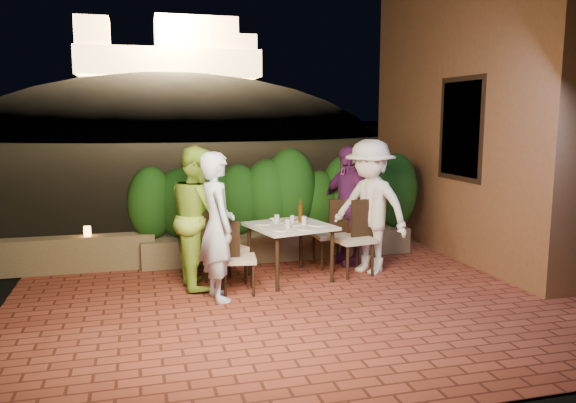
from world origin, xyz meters
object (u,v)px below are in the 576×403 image
object	(u,v)px
chair_left_back	(225,247)
diner_green	(199,217)
dining_table	(290,252)
diner_blue	(217,227)
chair_right_back	(330,233)
diner_white	(370,207)
diner_purple	(347,205)
bowl	(276,220)
parapet_lamp	(87,231)
chair_left_front	(239,257)
chair_right_front	(353,238)
beer_bottle	(300,211)

from	to	relation	value
chair_left_back	diner_green	bearing A→B (deg)	154.54
dining_table	diner_blue	xyz separation A→B (m)	(-1.06, -0.59, 0.52)
chair_right_back	diner_white	world-z (taller)	diner_white
diner_purple	diner_green	bearing A→B (deg)	-100.65
dining_table	diner_white	world-z (taller)	diner_white
bowl	chair_left_back	bearing A→B (deg)	-161.92
dining_table	bowl	distance (m)	0.49
diner_purple	parapet_lamp	xyz separation A→B (m)	(-3.71, 0.60, -0.31)
chair_left_front	diner_purple	xyz separation A→B (m)	(1.81, 0.97, 0.43)
chair_left_front	chair_right_back	size ratio (longest dim) A/B	0.91
chair_right_front	diner_green	xyz separation A→B (m)	(-2.11, 0.03, 0.39)
chair_left_back	beer_bottle	bearing A→B (deg)	-17.40
chair_left_front	bowl	bearing A→B (deg)	53.58
bowl	diner_green	size ratio (longest dim) A/B	0.10
chair_right_back	diner_purple	bearing A→B (deg)	-161.83
bowl	diner_green	bearing A→B (deg)	-167.66
chair_left_front	beer_bottle	bearing A→B (deg)	37.26
diner_blue	diner_green	size ratio (longest dim) A/B	0.98
beer_bottle	chair_right_back	bearing A→B (deg)	30.59
chair_left_back	diner_green	size ratio (longest dim) A/B	0.54
dining_table	chair_right_back	bearing A→B (deg)	31.92
chair_right_back	parapet_lamp	size ratio (longest dim) A/B	7.12
bowl	chair_right_front	world-z (taller)	chair_right_front
beer_bottle	chair_right_front	distance (m)	0.83
chair_left_back	diner_purple	xyz separation A→B (m)	(1.91, 0.55, 0.39)
diner_blue	diner_green	bearing A→B (deg)	4.94
diner_blue	dining_table	bearing A→B (deg)	-69.96
parapet_lamp	dining_table	bearing A→B (deg)	-23.39
dining_table	chair_left_back	size ratio (longest dim) A/B	1.01
dining_table	chair_left_front	distance (m)	0.88
chair_left_back	diner_green	world-z (taller)	diner_green
dining_table	bowl	xyz separation A→B (m)	(-0.13, 0.25, 0.40)
chair_right_front	diner_purple	xyz separation A→B (m)	(0.14, 0.58, 0.36)
beer_bottle	diner_green	distance (m)	1.40
chair_left_front	parapet_lamp	size ratio (longest dim) A/B	6.50
chair_right_back	parapet_lamp	distance (m)	3.48
chair_left_back	chair_right_front	xyz separation A→B (m)	(1.78, -0.02, 0.03)
bowl	diner_blue	distance (m)	1.26
parapet_lamp	diner_purple	bearing A→B (deg)	-9.14
dining_table	chair_left_back	world-z (taller)	chair_left_back
diner_green	parapet_lamp	xyz separation A→B (m)	(-1.46, 1.14, -0.34)
chair_right_front	diner_white	size ratio (longest dim) A/B	0.56
bowl	chair_right_back	bearing A→B (deg)	13.42
chair_right_back	diner_white	distance (m)	0.75
diner_green	dining_table	bearing A→B (deg)	-96.52
bowl	beer_bottle	bearing A→B (deg)	-20.43
chair_right_front	parapet_lamp	size ratio (longest dim) A/B	7.50
diner_green	bowl	bearing A→B (deg)	-83.42
dining_table	diner_blue	distance (m)	1.32
bowl	diner_purple	bearing A→B (deg)	14.78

